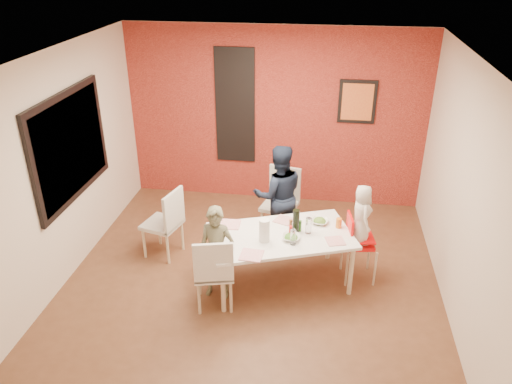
# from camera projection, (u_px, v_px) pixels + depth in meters

# --- Properties ---
(ground) EXTENTS (4.50, 4.50, 0.00)m
(ground) POSITION_uv_depth(u_px,v_px,m) (252.00, 279.00, 6.15)
(ground) COLOR brown
(ground) RESTS_ON ground
(ceiling) EXTENTS (4.50, 4.50, 0.02)m
(ceiling) POSITION_uv_depth(u_px,v_px,m) (252.00, 57.00, 4.94)
(ceiling) COLOR white
(ceiling) RESTS_ON wall_back
(wall_back) EXTENTS (4.50, 0.02, 2.70)m
(wall_back) POSITION_uv_depth(u_px,v_px,m) (275.00, 117.00, 7.54)
(wall_back) COLOR beige
(wall_back) RESTS_ON ground
(wall_front) EXTENTS (4.50, 0.02, 2.70)m
(wall_front) POSITION_uv_depth(u_px,v_px,m) (204.00, 313.00, 3.56)
(wall_front) COLOR beige
(wall_front) RESTS_ON ground
(wall_left) EXTENTS (0.02, 4.50, 2.70)m
(wall_left) POSITION_uv_depth(u_px,v_px,m) (63.00, 168.00, 5.84)
(wall_left) COLOR beige
(wall_left) RESTS_ON ground
(wall_right) EXTENTS (0.02, 4.50, 2.70)m
(wall_right) POSITION_uv_depth(u_px,v_px,m) (463.00, 193.00, 5.25)
(wall_right) COLOR beige
(wall_right) RESTS_ON ground
(brick_accent_wall) EXTENTS (4.50, 0.02, 2.70)m
(brick_accent_wall) POSITION_uv_depth(u_px,v_px,m) (275.00, 117.00, 7.52)
(brick_accent_wall) COLOR maroon
(brick_accent_wall) RESTS_ON ground
(picture_window_frame) EXTENTS (0.05, 1.70, 1.30)m
(picture_window_frame) POSITION_uv_depth(u_px,v_px,m) (70.00, 146.00, 5.92)
(picture_window_frame) COLOR black
(picture_window_frame) RESTS_ON wall_left
(picture_window_pane) EXTENTS (0.02, 1.55, 1.15)m
(picture_window_pane) POSITION_uv_depth(u_px,v_px,m) (71.00, 146.00, 5.92)
(picture_window_pane) COLOR black
(picture_window_pane) RESTS_ON wall_left
(glassblock_strip) EXTENTS (0.55, 0.03, 1.70)m
(glassblock_strip) POSITION_uv_depth(u_px,v_px,m) (235.00, 106.00, 7.52)
(glassblock_strip) COLOR silver
(glassblock_strip) RESTS_ON wall_back
(glassblock_surround) EXTENTS (0.60, 0.03, 1.76)m
(glassblock_surround) POSITION_uv_depth(u_px,v_px,m) (235.00, 106.00, 7.51)
(glassblock_surround) COLOR black
(glassblock_surround) RESTS_ON wall_back
(art_print_frame) EXTENTS (0.54, 0.03, 0.64)m
(art_print_frame) POSITION_uv_depth(u_px,v_px,m) (357.00, 102.00, 7.21)
(art_print_frame) COLOR black
(art_print_frame) RESTS_ON wall_back
(art_print_canvas) EXTENTS (0.44, 0.01, 0.54)m
(art_print_canvas) POSITION_uv_depth(u_px,v_px,m) (357.00, 102.00, 7.20)
(art_print_canvas) COLOR orange
(art_print_canvas) RESTS_ON wall_back
(dining_table) EXTENTS (1.85, 1.42, 0.68)m
(dining_table) POSITION_uv_depth(u_px,v_px,m) (281.00, 239.00, 5.81)
(dining_table) COLOR white
(dining_table) RESTS_ON ground
(chair_near) EXTENTS (0.52, 0.52, 0.92)m
(chair_near) POSITION_uv_depth(u_px,v_px,m) (214.00, 270.00, 5.44)
(chair_near) COLOR beige
(chair_near) RESTS_ON ground
(chair_far) EXTENTS (0.55, 0.55, 0.97)m
(chair_far) POSITION_uv_depth(u_px,v_px,m) (282.00, 198.00, 6.91)
(chair_far) COLOR beige
(chair_far) RESTS_ON ground
(chair_left) EXTENTS (0.54, 0.54, 0.95)m
(chair_left) POSITION_uv_depth(u_px,v_px,m) (167.00, 220.00, 6.39)
(chair_left) COLOR beige
(chair_left) RESTS_ON ground
(high_chair) EXTENTS (0.42, 0.42, 0.87)m
(high_chair) POSITION_uv_depth(u_px,v_px,m) (357.00, 241.00, 5.95)
(high_chair) COLOR red
(high_chair) RESTS_ON ground
(child_near) EXTENTS (0.44, 0.31, 1.15)m
(child_near) POSITION_uv_depth(u_px,v_px,m) (217.00, 253.00, 5.63)
(child_near) COLOR brown
(child_near) RESTS_ON ground
(child_far) EXTENTS (0.81, 0.70, 1.41)m
(child_far) POSITION_uv_depth(u_px,v_px,m) (279.00, 195.00, 6.63)
(child_far) COLOR #151D30
(child_far) RESTS_ON ground
(toddler) EXTENTS (0.32, 0.41, 0.74)m
(toddler) POSITION_uv_depth(u_px,v_px,m) (361.00, 215.00, 5.79)
(toddler) COLOR beige
(toddler) RESTS_ON high_chair
(plate_near_left) EXTENTS (0.25, 0.25, 0.01)m
(plate_near_left) POSITION_uv_depth(u_px,v_px,m) (251.00, 255.00, 5.39)
(plate_near_left) COLOR white
(plate_near_left) RESTS_ON dining_table
(plate_far_mid) EXTENTS (0.27, 0.27, 0.01)m
(plate_far_mid) POSITION_uv_depth(u_px,v_px,m) (284.00, 220.00, 6.07)
(plate_far_mid) COLOR silver
(plate_far_mid) RESTS_ON dining_table
(plate_near_right) EXTENTS (0.25, 0.25, 0.01)m
(plate_near_right) POSITION_uv_depth(u_px,v_px,m) (335.00, 241.00, 5.65)
(plate_near_right) COLOR white
(plate_near_right) RESTS_ON dining_table
(plate_far_left) EXTENTS (0.25, 0.25, 0.01)m
(plate_far_left) POSITION_uv_depth(u_px,v_px,m) (230.00, 224.00, 5.98)
(plate_far_left) COLOR white
(plate_far_left) RESTS_ON dining_table
(salad_bowl_a) EXTENTS (0.21, 0.21, 0.05)m
(salad_bowl_a) POSITION_uv_depth(u_px,v_px,m) (291.00, 238.00, 5.68)
(salad_bowl_a) COLOR white
(salad_bowl_a) RESTS_ON dining_table
(salad_bowl_b) EXTENTS (0.24, 0.24, 0.05)m
(salad_bowl_b) POSITION_uv_depth(u_px,v_px,m) (320.00, 221.00, 6.01)
(salad_bowl_b) COLOR white
(salad_bowl_b) RESTS_ON dining_table
(wine_bottle) EXTENTS (0.08, 0.08, 0.29)m
(wine_bottle) POSITION_uv_depth(u_px,v_px,m) (296.00, 221.00, 5.76)
(wine_bottle) COLOR black
(wine_bottle) RESTS_ON dining_table
(wine_glass_a) EXTENTS (0.07, 0.07, 0.19)m
(wine_glass_a) POSITION_uv_depth(u_px,v_px,m) (293.00, 237.00, 5.55)
(wine_glass_a) COLOR white
(wine_glass_a) RESTS_ON dining_table
(wine_glass_b) EXTENTS (0.07, 0.07, 0.20)m
(wine_glass_b) POSITION_uv_depth(u_px,v_px,m) (308.00, 226.00, 5.77)
(wine_glass_b) COLOR white
(wine_glass_b) RESTS_ON dining_table
(paper_towel_roll) EXTENTS (0.12, 0.12, 0.27)m
(paper_towel_roll) POSITION_uv_depth(u_px,v_px,m) (264.00, 230.00, 5.60)
(paper_towel_roll) COLOR white
(paper_towel_roll) RESTS_ON dining_table
(condiment_red) EXTENTS (0.04, 0.04, 0.15)m
(condiment_red) POSITION_uv_depth(u_px,v_px,m) (291.00, 232.00, 5.70)
(condiment_red) COLOR red
(condiment_red) RESTS_ON dining_table
(condiment_green) EXTENTS (0.04, 0.04, 0.14)m
(condiment_green) POSITION_uv_depth(u_px,v_px,m) (300.00, 226.00, 5.82)
(condiment_green) COLOR #377627
(condiment_green) RESTS_ON dining_table
(condiment_brown) EXTENTS (0.04, 0.04, 0.14)m
(condiment_brown) POSITION_uv_depth(u_px,v_px,m) (291.00, 225.00, 5.84)
(condiment_brown) COLOR brown
(condiment_brown) RESTS_ON dining_table
(sippy_cup) EXTENTS (0.07, 0.07, 0.12)m
(sippy_cup) POSITION_uv_depth(u_px,v_px,m) (339.00, 223.00, 5.90)
(sippy_cup) COLOR orange
(sippy_cup) RESTS_ON dining_table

